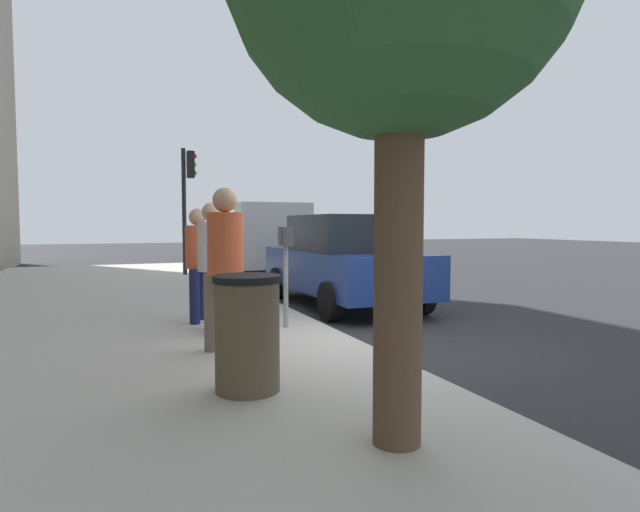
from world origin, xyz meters
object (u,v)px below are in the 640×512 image
Objects in this scene: pedestrian_at_meter at (212,257)px; parked_van_far at (255,235)px; parking_officer at (198,256)px; parking_meter at (286,255)px; pedestrian_bystander at (225,255)px; trash_bin at (247,333)px; traffic_signal at (188,190)px; parked_sedan_near at (344,260)px.

pedestrian_at_meter is 0.33× the size of parked_van_far.
pedestrian_at_meter is at bearing -59.81° from parking_officer.
parking_meter is 1.56m from pedestrian_bystander.
parked_van_far reaches higher than trash_bin.
parked_van_far is (8.05, -3.01, 0.13)m from parking_officer.
pedestrian_bystander is 1.84× the size of trash_bin.
traffic_signal is (7.50, -0.90, 1.45)m from parking_officer.
pedestrian_at_meter is 0.48× the size of traffic_signal.
parked_sedan_near is at bearing -160.97° from traffic_signal.
parked_sedan_near is at bearing 1.17° from pedestrian_bystander.
pedestrian_at_meter reaches higher than trash_bin.
parking_meter is 0.32× the size of parked_sedan_near.
parked_sedan_near is 4.36× the size of trash_bin.
pedestrian_at_meter is 1.72× the size of trash_bin.
parked_van_far reaches higher than parking_meter.
pedestrian_at_meter is 0.39× the size of parked_sedan_near.
parked_van_far reaches higher than parking_officer.
trash_bin is at bearing -65.30° from parking_officer.
pedestrian_at_meter is at bearing 161.62° from parked_van_far.
pedestrian_bystander is at bearing -4.40° from trash_bin.
parking_meter is 9.14m from parked_van_far.
pedestrian_bystander is 4.55m from parked_sedan_near.
parked_van_far reaches higher than parked_sedan_near.
parking_officer is at bearing 91.59° from pedestrian_at_meter.
pedestrian_bystander is 0.35× the size of parked_van_far.
pedestrian_bystander reaches higher than pedestrian_at_meter.
parking_meter is 0.81× the size of pedestrian_at_meter.
parking_meter is 2.83m from trash_bin.
pedestrian_bystander is at bearing -63.61° from parking_officer.
traffic_signal is (-0.55, 2.11, 1.32)m from parked_van_far.
pedestrian_at_meter reaches higher than parking_officer.
pedestrian_at_meter is 0.94× the size of pedestrian_bystander.
parked_sedan_near is 0.84× the size of parked_van_far.
parking_meter is 0.84× the size of parking_officer.
trash_bin is (-11.45, 3.13, -0.60)m from parked_van_far.
parking_officer is 3.32m from parked_sedan_near.
parked_sedan_near is at bearing -40.67° from parking_meter.
parking_officer is (2.01, -0.01, -0.13)m from pedestrian_bystander.
parked_van_far is at bearing 26.21° from pedestrian_bystander.
parked_sedan_near is (2.23, -2.96, -0.27)m from pedestrian_at_meter.
parked_sedan_near is at bearing 35.11° from pedestrian_at_meter.
parking_meter is at bearing -12.84° from parking_officer.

